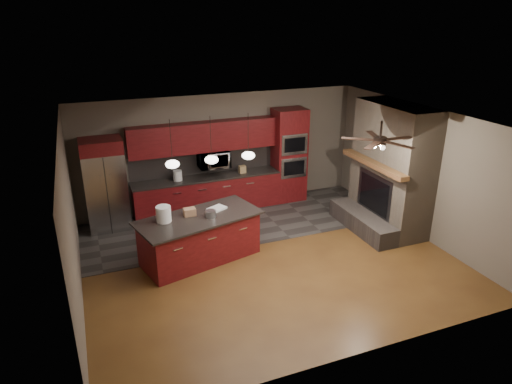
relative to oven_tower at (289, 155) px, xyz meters
name	(u,v)px	position (x,y,z in m)	size (l,w,h in m)	color
ground	(268,258)	(-1.70, -2.69, -1.19)	(7.00, 7.00, 0.00)	brown
ceiling	(270,120)	(-1.70, -2.69, 1.61)	(7.00, 6.00, 0.02)	white
back_wall	(221,151)	(-1.70, 0.31, 0.21)	(7.00, 0.02, 2.80)	#685F53
right_wall	(419,171)	(1.80, -2.69, 0.21)	(0.02, 6.00, 2.80)	#685F53
left_wall	(71,223)	(-5.20, -2.69, 0.21)	(0.02, 6.00, 2.80)	#685F53
slate_tile_patch	(238,222)	(-1.70, -0.89, -1.19)	(7.00, 2.40, 0.01)	#373432
fireplace_column	(389,173)	(1.34, -2.29, 0.11)	(1.30, 2.10, 2.80)	#716250
back_cabinetry	(206,176)	(-2.18, 0.05, -0.30)	(3.59, 0.64, 2.20)	maroon
oven_tower	(289,155)	(0.00, 0.00, 0.00)	(0.80, 0.63, 2.38)	maroon
microwave	(213,159)	(-1.98, 0.06, 0.11)	(0.73, 0.41, 0.50)	silver
refrigerator	(106,185)	(-4.50, -0.07, -0.15)	(0.89, 0.75, 2.08)	silver
kitchen_island	(200,238)	(-2.96, -2.21, -0.73)	(2.57, 1.64, 0.92)	maroon
white_bucket	(164,214)	(-3.62, -2.18, -0.12)	(0.28, 0.28, 0.30)	white
paint_can	(211,214)	(-2.75, -2.31, -0.20)	(0.20, 0.20, 0.14)	#ACADB1
paint_tray	(217,208)	(-2.53, -2.00, -0.25)	(0.35, 0.25, 0.04)	silver
cardboard_box	(190,212)	(-3.10, -2.09, -0.20)	(0.23, 0.17, 0.15)	#986D4E
counter_bucket	(178,175)	(-2.87, 0.01, -0.17)	(0.21, 0.21, 0.24)	silver
counter_box	(242,169)	(-1.28, -0.04, -0.20)	(0.16, 0.13, 0.18)	#A68656
pendant_left	(172,164)	(-3.35, -1.99, 0.77)	(0.26, 0.26, 0.92)	black
pendant_center	(211,160)	(-2.60, -1.99, 0.77)	(0.26, 0.26, 0.92)	black
pendant_right	(248,155)	(-1.85, -1.99, 0.77)	(0.26, 0.26, 0.92)	black
ceiling_fan	(380,140)	(0.10, -3.49, 1.27)	(1.27, 1.33, 0.41)	black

